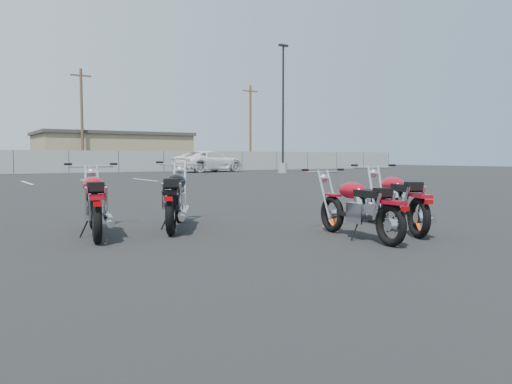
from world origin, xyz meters
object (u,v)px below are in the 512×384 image
motorcycle_front_red (95,203)px  motorcycle_second_black (176,198)px  white_van (209,155)px  motorcycle_third_red (360,208)px  motorcycle_rear_red (398,201)px

motorcycle_front_red → motorcycle_second_black: motorcycle_second_black is taller
white_van → motorcycle_third_red: bearing=140.9°
motorcycle_front_red → motorcycle_second_black: 1.41m
motorcycle_second_black → motorcycle_rear_red: (3.08, -2.26, -0.02)m
motorcycle_third_red → motorcycle_rear_red: (1.12, 0.25, 0.03)m
motorcycle_second_black → motorcycle_rear_red: size_ratio=1.03×
white_van → motorcycle_rear_red: bearing=142.4°
motorcycle_third_red → motorcycle_second_black: bearing=128.0°
motorcycle_front_red → motorcycle_rear_red: (4.49, -2.18, -0.01)m
motorcycle_second_black → motorcycle_third_red: (1.96, -2.51, -0.05)m
motorcycle_second_black → white_van: (15.67, 30.12, 0.87)m
motorcycle_front_red → white_van: white_van is taller
motorcycle_front_red → motorcycle_rear_red: bearing=-25.9°
motorcycle_rear_red → motorcycle_front_red: bearing=154.1°
motorcycle_front_red → white_van: bearing=60.5°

